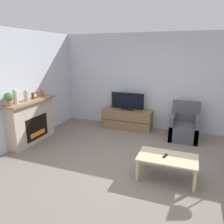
{
  "coord_description": "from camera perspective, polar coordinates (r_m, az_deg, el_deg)",
  "views": [
    {
      "loc": [
        0.91,
        -3.6,
        2.21
      ],
      "look_at": [
        -0.81,
        0.92,
        0.85
      ],
      "focal_mm": 35.0,
      "sensor_mm": 36.0,
      "label": 1
    }
  ],
  "objects": [
    {
      "name": "mantel_vase_left",
      "position": [
        5.24,
        -23.94,
        3.62
      ],
      "size": [
        0.11,
        0.11,
        0.34
      ],
      "color": "beige",
      "rests_on": "fireplace"
    },
    {
      "name": "ground_plane",
      "position": [
        4.32,
        5.93,
        -15.12
      ],
      "size": [
        24.0,
        24.0,
        0.0
      ],
      "primitive_type": "plane",
      "color": "slate"
    },
    {
      "name": "mantel_vase_centre_left",
      "position": [
        5.49,
        -21.47,
        4.03
      ],
      "size": [
        0.12,
        0.12,
        0.27
      ],
      "color": "beige",
      "rests_on": "fireplace"
    },
    {
      "name": "tv",
      "position": [
        6.3,
        4.04,
        2.63
      ],
      "size": [
        0.97,
        0.18,
        0.5
      ],
      "color": "black",
      "rests_on": "tv_stand"
    },
    {
      "name": "fireplace",
      "position": [
        5.73,
        -20.21,
        -2.13
      ],
      "size": [
        0.41,
        1.49,
        1.08
      ],
      "color": "#B7A893",
      "rests_on": "ground"
    },
    {
      "name": "wall_back",
      "position": [
        6.33,
        12.48,
        7.53
      ],
      "size": [
        12.0,
        0.06,
        2.7
      ],
      "color": "silver",
      "rests_on": "ground"
    },
    {
      "name": "mantel_vase_right",
      "position": [
        5.91,
        -17.84,
        4.84
      ],
      "size": [
        0.09,
        0.09,
        0.21
      ],
      "color": "#994C3D",
      "rests_on": "fireplace"
    },
    {
      "name": "coffee_table",
      "position": [
        4.05,
        14.26,
        -11.91
      ],
      "size": [
        1.02,
        0.6,
        0.41
      ],
      "color": "#CCB289",
      "rests_on": "ground"
    },
    {
      "name": "mantel_clock",
      "position": [
        5.69,
        -19.67,
        4.06
      ],
      "size": [
        0.08,
        0.11,
        0.15
      ],
      "color": "brown",
      "rests_on": "fireplace"
    },
    {
      "name": "wall_left",
      "position": [
        5.34,
        -25.8,
        4.89
      ],
      "size": [
        0.06,
        12.0,
        2.7
      ],
      "color": "silver",
      "rests_on": "ground"
    },
    {
      "name": "armchair",
      "position": [
        5.95,
        18.35,
        -3.83
      ],
      "size": [
        0.7,
        0.76,
        0.94
      ],
      "color": "#4C4C51",
      "rests_on": "ground"
    },
    {
      "name": "potted_plant",
      "position": [
        5.11,
        -25.39,
        3.23
      ],
      "size": [
        0.19,
        0.19,
        0.29
      ],
      "color": "#936B4C",
      "rests_on": "fireplace"
    },
    {
      "name": "tv_stand",
      "position": [
        6.43,
        3.96,
        -1.8
      ],
      "size": [
        1.44,
        0.51,
        0.56
      ],
      "color": "brown",
      "rests_on": "ground"
    },
    {
      "name": "remote",
      "position": [
        4.04,
        13.76,
        -11.03
      ],
      "size": [
        0.07,
        0.16,
        0.02
      ],
      "rotation": [
        0.0,
        0.0,
        -0.24
      ],
      "color": "black",
      "rests_on": "coffee_table"
    }
  ]
}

